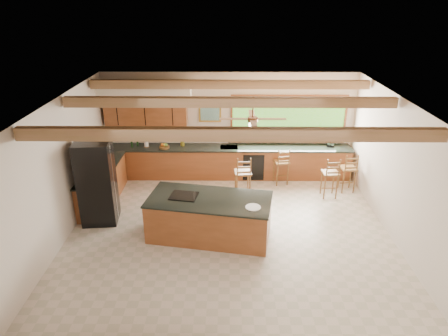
{
  "coord_description": "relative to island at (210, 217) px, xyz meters",
  "views": [
    {
      "loc": [
        -0.05,
        -7.84,
        5.0
      ],
      "look_at": [
        -0.13,
        0.8,
        1.19
      ],
      "focal_mm": 32.0,
      "sensor_mm": 36.0,
      "label": 1
    }
  ],
  "objects": [
    {
      "name": "bar_stool_c",
      "position": [
        3.64,
        2.18,
        0.2
      ],
      "size": [
        0.44,
        0.44,
        1.12
      ],
      "rotation": [
        0.0,
        0.0,
        0.09
      ],
      "color": "brown",
      "rests_on": "ground"
    },
    {
      "name": "island",
      "position": [
        0.0,
        0.0,
        0.0
      ],
      "size": [
        2.83,
        1.69,
        0.95
      ],
      "rotation": [
        0.0,
        0.0,
        -0.17
      ],
      "color": "brown",
      "rests_on": "ground"
    },
    {
      "name": "bar_stool_a",
      "position": [
        1.9,
        2.63,
        0.18
      ],
      "size": [
        0.47,
        0.47,
        1.09
      ],
      "rotation": [
        0.0,
        0.0,
        0.21
      ],
      "color": "brown",
      "rests_on": "ground"
    },
    {
      "name": "refrigerator",
      "position": [
        -2.62,
        0.63,
        0.53
      ],
      "size": [
        0.85,
        0.83,
        2.0
      ],
      "rotation": [
        0.0,
        0.0,
        0.1
      ],
      "color": "black",
      "rests_on": "ground"
    },
    {
      "name": "bar_stool_b",
      "position": [
        0.79,
        1.77,
        0.24
      ],
      "size": [
        0.46,
        0.46,
        1.19
      ],
      "rotation": [
        0.0,
        0.0,
        0.1
      ],
      "color": "brown",
      "rests_on": "ground"
    },
    {
      "name": "room_shell",
      "position": [
        0.26,
        0.89,
        1.75
      ],
      "size": [
        7.27,
        6.54,
        3.02
      ],
      "color": "beige",
      "rests_on": "ground"
    },
    {
      "name": "counter_run",
      "position": [
        -0.39,
        2.75,
        -0.0
      ],
      "size": [
        7.12,
        3.1,
        1.22
      ],
      "color": "brown",
      "rests_on": "ground"
    },
    {
      "name": "bar_stool_d",
      "position": [
        3.08,
        1.84,
        0.21
      ],
      "size": [
        0.43,
        0.43,
        1.14
      ],
      "rotation": [
        0.0,
        0.0,
        0.05
      ],
      "color": "brown",
      "rests_on": "ground"
    },
    {
      "name": "ground",
      "position": [
        0.43,
        0.23,
        -0.47
      ],
      "size": [
        7.2,
        7.2,
        0.0
      ],
      "primitive_type": "plane",
      "color": "beige",
      "rests_on": "ground"
    }
  ]
}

